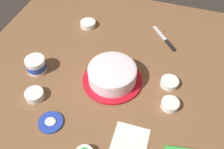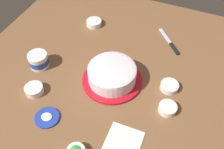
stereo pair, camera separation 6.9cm
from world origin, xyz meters
name	(u,v)px [view 1 (the left image)]	position (x,y,z in m)	size (l,w,h in m)	color
ground_plane	(112,78)	(0.00, 0.00, 0.00)	(1.54, 1.54, 0.00)	brown
frosted_cake	(112,75)	(0.01, -0.02, 0.05)	(0.31, 0.31, 0.10)	red
frosting_tub	(36,65)	(-0.40, -0.07, 0.04)	(0.10, 0.10, 0.08)	white
frosting_tub_lid	(51,122)	(-0.18, -0.34, 0.01)	(0.11, 0.11, 0.02)	#233DAD
spreading_knife	(166,40)	(0.22, 0.37, 0.01)	(0.17, 0.19, 0.01)	silver
sprinkle_bowl_rainbow	(88,24)	(-0.28, 0.36, 0.02)	(0.10, 0.10, 0.03)	white
sprinkle_bowl_pink	(34,95)	(-0.32, -0.23, 0.02)	(0.09, 0.09, 0.04)	white
sprinkle_bowl_orange	(170,104)	(0.31, -0.08, 0.02)	(0.08, 0.08, 0.03)	white
sprinkle_bowl_blue	(169,82)	(0.29, 0.05, 0.02)	(0.09, 0.09, 0.03)	white
paper_napkin	(130,140)	(0.18, -0.31, 0.00)	(0.15, 0.15, 0.01)	white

